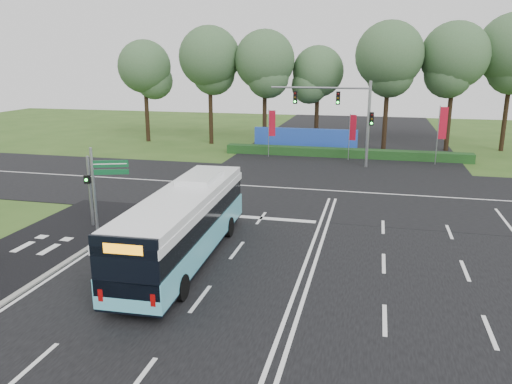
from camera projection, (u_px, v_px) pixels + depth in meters
ground at (308, 257)px, 22.33m from camera, size 120.00×120.00×0.00m
road_main at (308, 257)px, 22.32m from camera, size 20.00×120.00×0.04m
road_cross at (332, 191)px, 33.60m from camera, size 120.00×14.00×0.05m
bike_path at (21, 257)px, 22.33m from camera, size 5.00×18.00×0.06m
kerb_strip at (69, 261)px, 21.78m from camera, size 0.25×18.00×0.12m
city_bus at (185, 224)px, 21.61m from camera, size 2.88×11.72×3.34m
pedestrian_signal at (90, 189)px, 25.99m from camera, size 0.31×0.43×3.79m
street_sign at (101, 183)px, 24.01m from camera, size 1.69×0.66×4.56m
banner_flag_left at (271, 126)px, 44.91m from camera, size 0.62×0.23×4.31m
banner_flag_mid at (352, 130)px, 43.15m from camera, size 0.59×0.22×4.12m
banner_flag_right at (442, 127)px, 41.30m from camera, size 0.72×0.19×4.96m
traffic_light_gantry at (346, 110)px, 40.36m from camera, size 8.41×0.28×7.00m
hedge at (345, 153)px, 45.25m from camera, size 22.00×1.20×0.80m
blue_hoarding at (305, 140)px, 48.33m from camera, size 10.00×0.30×2.20m
eucalyptus_row at (340, 58)px, 48.56m from camera, size 42.25×9.10×12.90m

